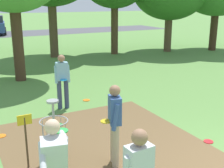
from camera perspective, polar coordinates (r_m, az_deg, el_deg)
The scene contains 10 objects.
dirt_tee_pad at distance 7.10m, azimuth -1.54°, elevation -11.77°, with size 4.47×4.82×0.01m, color brown.
disc_golf_basket at distance 6.19m, azimuth -11.61°, elevation -8.74°, with size 0.98×0.58×1.39m.
player_foreground_watching at distance 9.23m, azimuth -9.54°, elevation 1.02°, with size 0.48×0.42×1.71m.
player_waiting_left at distance 4.47m, azimuth -10.90°, elevation -15.50°, with size 0.69×1.02×1.71m.
player_waiting_right at distance 5.97m, azimuth 0.50°, elevation -7.08°, with size 0.44×0.50×1.71m.
frisbee_near_basket at distance 7.63m, azimuth 18.05°, elevation -10.47°, with size 0.23×0.23×0.02m, color red.
frisbee_by_tee at distance 8.04m, azimuth -20.54°, elevation -9.35°, with size 0.24×0.24×0.02m, color orange.
frisbee_far_left at distance 10.15m, azimuth -4.94°, elevation -3.11°, with size 0.24×0.24×0.02m, color orange.
frisbee_scattered_a at distance 8.28m, azimuth -10.25°, elevation -7.78°, with size 0.25×0.25×0.02m, color green.
parking_lot_strip at distance 32.08m, azimuth -19.47°, elevation 9.04°, with size 36.00×6.00×0.01m, color #4C4C51.
Camera 1 is at (-4.80, -3.20, 3.29)m, focal length 47.55 mm.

